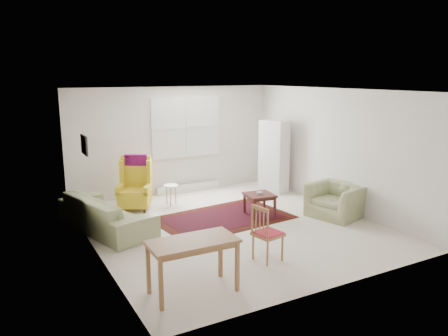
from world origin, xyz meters
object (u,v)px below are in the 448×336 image
armchair (336,197)px  desk_chair (268,233)px  sofa (106,207)px  cabinet (274,157)px  wingback_chair (134,183)px  coffee_table (259,204)px  desk (193,266)px  stool (171,194)px

armchair → desk_chair: desk_chair is taller
sofa → cabinet: bearing=-95.4°
wingback_chair → coffee_table: (2.08, -1.56, -0.34)m
armchair → wingback_chair: 4.11m
cabinet → wingback_chair: bearing=161.6°
armchair → cabinet: size_ratio=0.58×
desk → desk_chair: (1.42, 0.38, 0.08)m
wingback_chair → cabinet: cabinet is taller
desk → desk_chair: bearing=14.9°
armchair → stool: size_ratio=2.33×
sofa → armchair: 4.42m
wingback_chair → desk_chair: wingback_chair is taller
armchair → desk_chair: 2.61m
stool → desk: bearing=-107.7°
cabinet → desk: bearing=-151.3°
armchair → wingback_chair: bearing=-140.4°
cabinet → armchair: bearing=-105.2°
armchair → desk: (-3.79, -1.48, -0.03)m
armchair → stool: bearing=-148.2°
desk → armchair: bearing=21.3°
sofa → armchair: sofa is taller
coffee_table → desk_chair: bearing=-119.8°
coffee_table → stool: bearing=129.1°
armchair → cabinet: 2.21m
sofa → stool: sofa is taller
wingback_chair → desk: (-0.42, -3.83, -0.20)m
cabinet → desk_chair: 4.05m
sofa → stool: 1.91m
desk → wingback_chair: bearing=83.7°
armchair → wingback_chair: wingback_chair is taller
coffee_table → desk: (-2.50, -2.27, 0.14)m
armchair → desk: bearing=-84.1°
wingback_chair → armchair: bearing=-6.2°
cabinet → desk_chair: (-2.38, -3.26, -0.42)m
armchair → desk_chair: (-2.37, -1.10, 0.05)m
stool → coffee_table: bearing=-50.9°
sofa → wingback_chair: wingback_chair is taller
coffee_table → stool: (-1.27, 1.57, -0.01)m
armchair → cabinet: (0.01, 2.16, 0.47)m
armchair → stool: armchair is taller
coffee_table → wingback_chair: bearing=143.1°
coffee_table → stool: 2.02m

